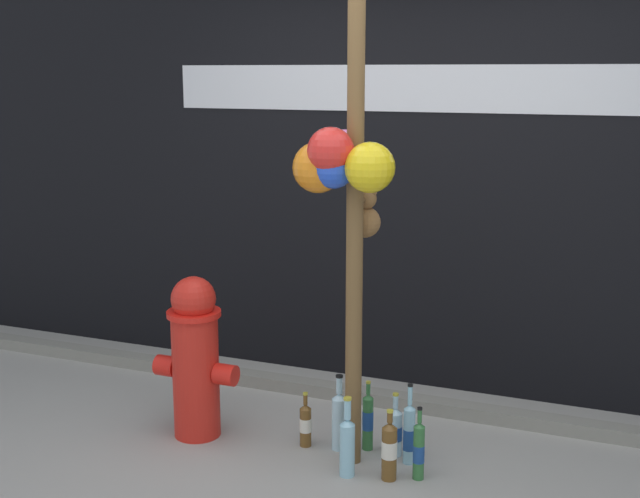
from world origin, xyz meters
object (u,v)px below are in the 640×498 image
(bottle_0, at_px, (339,419))
(bottle_2, at_px, (347,444))
(bottle_3, at_px, (368,420))
(memorial_post, at_px, (346,136))
(bottle_7, at_px, (306,424))
(bottle_1, at_px, (395,431))
(fire_hydrant, at_px, (195,356))
(bottle_5, at_px, (409,434))
(bottle_4, at_px, (419,450))
(bottle_6, at_px, (389,450))

(bottle_0, relative_size, bottle_2, 1.01)
(bottle_2, height_order, bottle_3, bottle_2)
(memorial_post, height_order, bottle_7, memorial_post)
(bottle_1, relative_size, bottle_2, 0.83)
(fire_hydrant, height_order, bottle_5, fire_hydrant)
(bottle_3, bearing_deg, bottle_1, -4.57)
(bottle_2, distance_m, bottle_3, 0.32)
(bottle_3, relative_size, bottle_4, 1.02)
(bottle_5, relative_size, bottle_6, 1.18)
(bottle_2, bearing_deg, bottle_5, 44.61)
(bottle_4, relative_size, bottle_6, 1.03)
(bottle_3, xyz_separation_m, bottle_6, (0.20, -0.28, -0.01))
(memorial_post, xyz_separation_m, bottle_2, (0.06, -0.12, -1.51))
(fire_hydrant, bearing_deg, memorial_post, -1.19)
(bottle_4, bearing_deg, bottle_7, 168.67)
(memorial_post, distance_m, bottle_5, 1.55)
(bottle_6, bearing_deg, bottle_2, -168.71)
(bottle_0, bearing_deg, bottle_2, -61.71)
(bottle_2, distance_m, bottle_4, 0.35)
(fire_hydrant, distance_m, bottle_4, 1.31)
(memorial_post, xyz_separation_m, bottle_5, (0.31, 0.12, -1.51))
(bottle_4, distance_m, bottle_5, 0.17)
(bottle_1, distance_m, bottle_7, 0.48)
(bottle_5, bearing_deg, bottle_0, 177.38)
(bottle_2, distance_m, bottle_6, 0.21)
(fire_hydrant, relative_size, bottle_0, 2.17)
(bottle_2, bearing_deg, bottle_4, 16.40)
(bottle_4, bearing_deg, bottle_2, -163.60)
(memorial_post, relative_size, bottle_7, 9.67)
(bottle_3, bearing_deg, memorial_post, -107.78)
(memorial_post, bearing_deg, bottle_0, 119.67)
(bottle_7, bearing_deg, bottle_4, -11.33)
(memorial_post, height_order, bottle_4, memorial_post)
(bottle_0, xyz_separation_m, bottle_1, (0.30, 0.04, -0.03))
(bottle_2, bearing_deg, bottle_1, 63.16)
(bottle_3, bearing_deg, bottle_4, -32.91)
(bottle_0, relative_size, bottle_6, 1.14)
(bottle_6, bearing_deg, bottle_1, 100.76)
(bottle_0, relative_size, bottle_7, 1.37)
(bottle_5, xyz_separation_m, bottle_7, (-0.57, -0.01, -0.04))
(bottle_1, bearing_deg, bottle_6, -79.24)
(bottle_3, relative_size, bottle_5, 0.89)
(memorial_post, bearing_deg, bottle_5, 21.48)
(bottle_4, distance_m, bottle_7, 0.67)
(bottle_0, distance_m, bottle_3, 0.15)
(bottle_1, xyz_separation_m, bottle_3, (-0.15, 0.01, 0.03))
(bottle_0, height_order, bottle_1, bottle_0)
(memorial_post, relative_size, fire_hydrant, 3.25)
(bottle_7, bearing_deg, fire_hydrant, -171.54)
(bottle_7, bearing_deg, bottle_6, -19.92)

